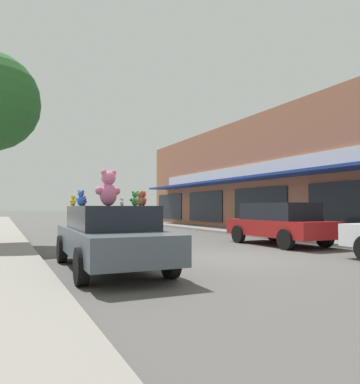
# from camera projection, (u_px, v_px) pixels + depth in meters

# --- Properties ---
(ground_plane) EXTENTS (260.00, 260.00, 0.00)m
(ground_plane) POSITION_uv_depth(u_px,v_px,m) (234.00, 259.00, 9.91)
(ground_plane) COLOR #514F4C
(storefront_row) EXTENTS (14.60, 29.40, 6.48)m
(storefront_row) POSITION_uv_depth(u_px,v_px,m) (344.00, 177.00, 22.95)
(storefront_row) COLOR #9E6047
(storefront_row) RESTS_ON ground_plane
(plush_art_car) EXTENTS (2.00, 4.82, 1.39)m
(plush_art_car) POSITION_uv_depth(u_px,v_px,m) (110.00, 235.00, 8.22)
(plush_art_car) COLOR #4C5660
(plush_art_car) RESTS_ON ground_plane
(teddy_bear_giant) EXTENTS (0.60, 0.38, 0.79)m
(teddy_bear_giant) POSITION_uv_depth(u_px,v_px,m) (108.00, 188.00, 8.14)
(teddy_bear_giant) COLOR pink
(teddy_bear_giant) RESTS_ON plush_art_car
(teddy_bear_red) EXTENTS (0.24, 0.19, 0.32)m
(teddy_bear_red) POSITION_uv_depth(u_px,v_px,m) (143.00, 199.00, 8.07)
(teddy_bear_red) COLOR red
(teddy_bear_red) RESTS_ON plush_art_car
(teddy_bear_blue) EXTENTS (0.23, 0.23, 0.35)m
(teddy_bear_blue) POSITION_uv_depth(u_px,v_px,m) (81.00, 198.00, 8.06)
(teddy_bear_blue) COLOR blue
(teddy_bear_blue) RESTS_ON plush_art_car
(teddy_bear_brown) EXTENTS (0.22, 0.19, 0.31)m
(teddy_bear_brown) POSITION_uv_depth(u_px,v_px,m) (140.00, 199.00, 7.54)
(teddy_bear_brown) COLOR olive
(teddy_bear_brown) RESTS_ON plush_art_car
(teddy_bear_yellow) EXTENTS (0.20, 0.18, 0.28)m
(teddy_bear_yellow) POSITION_uv_depth(u_px,v_px,m) (73.00, 201.00, 8.98)
(teddy_bear_yellow) COLOR yellow
(teddy_bear_yellow) RESTS_ON plush_art_car
(teddy_bear_green) EXTENTS (0.27, 0.18, 0.35)m
(teddy_bear_green) POSITION_uv_depth(u_px,v_px,m) (135.00, 199.00, 8.61)
(teddy_bear_green) COLOR green
(teddy_bear_green) RESTS_ON plush_art_car
(teddy_bear_white) EXTENTS (0.14, 0.16, 0.23)m
(teddy_bear_white) POSITION_uv_depth(u_px,v_px,m) (122.00, 202.00, 9.33)
(teddy_bear_white) COLOR white
(teddy_bear_white) RESTS_ON plush_art_car
(teddy_bear_cream) EXTENTS (0.17, 0.22, 0.30)m
(teddy_bear_cream) POSITION_uv_depth(u_px,v_px,m) (107.00, 200.00, 8.62)
(teddy_bear_cream) COLOR beige
(teddy_bear_cream) RESTS_ON plush_art_car
(teddy_bear_purple) EXTENTS (0.16, 0.15, 0.22)m
(teddy_bear_purple) POSITION_uv_depth(u_px,v_px,m) (84.00, 201.00, 8.19)
(teddy_bear_purple) COLOR purple
(teddy_bear_purple) RESTS_ON plush_art_car
(parked_car_far_center) EXTENTS (1.90, 4.24, 1.52)m
(parked_car_far_center) POSITION_uv_depth(u_px,v_px,m) (279.00, 222.00, 13.49)
(parked_car_far_center) COLOR maroon
(parked_car_far_center) RESTS_ON ground_plane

